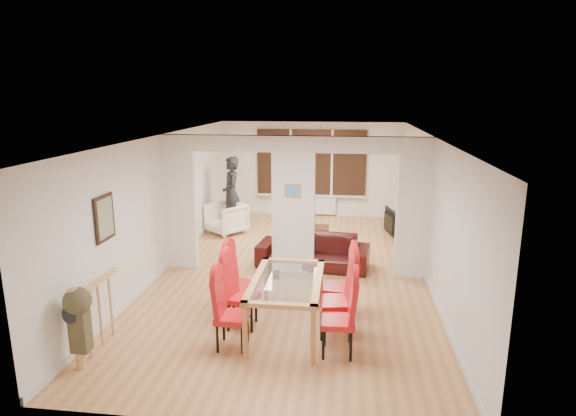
% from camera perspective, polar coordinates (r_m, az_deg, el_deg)
% --- Properties ---
extents(floor, '(5.00, 9.00, 0.01)m').
position_cam_1_polar(floor, '(9.39, 0.61, -7.45)').
color(floor, tan).
rests_on(floor, ground).
extents(room_walls, '(5.00, 9.00, 2.60)m').
position_cam_1_polar(room_walls, '(9.01, 0.63, 0.30)').
color(room_walls, silver).
rests_on(room_walls, floor).
extents(divider_wall, '(5.00, 0.18, 2.60)m').
position_cam_1_polar(divider_wall, '(9.01, 0.63, 0.30)').
color(divider_wall, white).
rests_on(divider_wall, floor).
extents(bay_window_blinds, '(3.00, 0.08, 1.80)m').
position_cam_1_polar(bay_window_blinds, '(13.33, 2.77, 5.43)').
color(bay_window_blinds, black).
rests_on(bay_window_blinds, room_walls).
extents(radiator, '(1.40, 0.08, 0.50)m').
position_cam_1_polar(radiator, '(13.51, 2.70, 0.36)').
color(radiator, white).
rests_on(radiator, floor).
extents(pendant_light, '(0.36, 0.36, 0.36)m').
position_cam_1_polar(pendant_light, '(12.10, 3.83, 7.71)').
color(pendant_light, orange).
rests_on(pendant_light, room_walls).
extents(stair_newel, '(0.40, 1.20, 1.10)m').
position_cam_1_polar(stair_newel, '(6.98, -21.64, -11.19)').
color(stair_newel, tan).
rests_on(stair_newel, floor).
extents(wall_poster, '(0.04, 0.52, 0.67)m').
position_cam_1_polar(wall_poster, '(7.41, -20.92, -1.10)').
color(wall_poster, gray).
rests_on(wall_poster, room_walls).
extents(pillar_photo, '(0.30, 0.03, 0.25)m').
position_cam_1_polar(pillar_photo, '(8.85, 0.57, 2.05)').
color(pillar_photo, '#4C8CD8').
rests_on(pillar_photo, divider_wall).
extents(dining_table, '(0.97, 1.73, 0.81)m').
position_cam_1_polar(dining_table, '(6.98, -0.13, -11.47)').
color(dining_table, '#BA7E45').
rests_on(dining_table, floor).
extents(dining_chair_la, '(0.42, 0.42, 1.03)m').
position_cam_1_polar(dining_chair_la, '(6.58, -6.65, -12.10)').
color(dining_chair_la, red).
rests_on(dining_chair_la, floor).
extents(dining_chair_lb, '(0.52, 0.52, 1.06)m').
position_cam_1_polar(dining_chair_lb, '(7.11, -5.50, -9.96)').
color(dining_chair_lb, red).
rests_on(dining_chair_lb, floor).
extents(dining_chair_lc, '(0.49, 0.49, 1.04)m').
position_cam_1_polar(dining_chair_lc, '(7.57, -5.50, -8.57)').
color(dining_chair_lc, red).
rests_on(dining_chair_lc, floor).
extents(dining_chair_ra, '(0.44, 0.44, 1.08)m').
position_cam_1_polar(dining_chair_ra, '(6.42, 5.94, -12.57)').
color(dining_chair_ra, red).
rests_on(dining_chair_ra, floor).
extents(dining_chair_rb, '(0.54, 0.54, 1.17)m').
position_cam_1_polar(dining_chair_rb, '(6.86, 5.79, -10.37)').
color(dining_chair_rb, red).
rests_on(dining_chair_rb, floor).
extents(dining_chair_rc, '(0.49, 0.49, 1.07)m').
position_cam_1_polar(dining_chair_rc, '(7.43, 6.06, -8.89)').
color(dining_chair_rc, red).
rests_on(dining_chair_rc, floor).
extents(sofa, '(2.26, 1.10, 0.64)m').
position_cam_1_polar(sofa, '(9.55, 2.98, -5.09)').
color(sofa, black).
rests_on(sofa, floor).
extents(armchair, '(1.13, 1.14, 0.75)m').
position_cam_1_polar(armchair, '(11.86, -7.34, -1.23)').
color(armchair, '#F4E6CF').
rests_on(armchair, floor).
extents(person, '(0.79, 0.66, 1.86)m').
position_cam_1_polar(person, '(11.96, -6.72, 1.65)').
color(person, black).
rests_on(person, floor).
extents(television, '(1.08, 0.38, 0.62)m').
position_cam_1_polar(television, '(11.83, 11.76, -1.75)').
color(television, black).
rests_on(television, floor).
extents(coffee_table, '(1.13, 0.65, 0.25)m').
position_cam_1_polar(coffee_table, '(11.56, 2.17, -2.79)').
color(coffee_table, '#361E12').
rests_on(coffee_table, floor).
extents(bottle, '(0.07, 0.07, 0.28)m').
position_cam_1_polar(bottle, '(11.41, 1.19, -1.61)').
color(bottle, '#143F19').
rests_on(bottle, coffee_table).
extents(bowl, '(0.20, 0.20, 0.05)m').
position_cam_1_polar(bowl, '(11.56, 1.35, -2.01)').
color(bowl, '#361E12').
rests_on(bowl, coffee_table).
extents(shoes, '(0.23, 0.25, 0.10)m').
position_cam_1_polar(shoes, '(9.07, -1.76, -7.91)').
color(shoes, black).
rests_on(shoes, floor).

